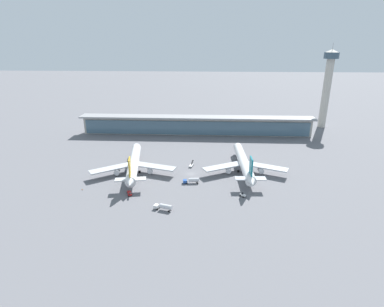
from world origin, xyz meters
name	(u,v)px	position (x,y,z in m)	size (l,w,h in m)	color
ground_plane	(191,174)	(0.00, 0.00, 0.00)	(1200.00, 1200.00, 0.00)	slate
airliner_left_stand	(134,163)	(-33.29, 1.11, 5.39)	(48.83, 64.12, 17.11)	white
airliner_centre_stand	(244,163)	(30.67, 5.53, 5.39)	(49.41, 64.23, 17.11)	white
service_truck_near_nose_white	(164,207)	(-10.08, -41.10, 1.71)	(8.88, 4.70, 2.95)	silver
service_truck_under_wing_white	(191,165)	(-0.34, 11.26, 0.81)	(2.74, 6.94, 2.70)	silver
service_truck_mid_apron_blue	(192,180)	(1.19, -12.26, 1.71)	(8.79, 3.27, 2.95)	#234C9E
service_truck_by_tail_red	(129,193)	(-29.30, -27.21, 0.81)	(3.81, 6.81, 2.70)	#B21E1E
service_truck_on_taxiway_white	(243,195)	(27.17, -26.32, 0.87)	(3.16, 3.28, 2.05)	silver
terminal_building	(196,125)	(0.00, 79.94, 7.87)	(186.36, 12.80, 15.20)	#B2ADA3
control_tower	(327,83)	(109.74, 108.69, 38.44)	(12.00, 12.00, 70.45)	#B2ADA3
safety_cone_alpha	(82,189)	(-54.99, -23.23, 0.32)	(0.62, 0.62, 0.70)	orange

